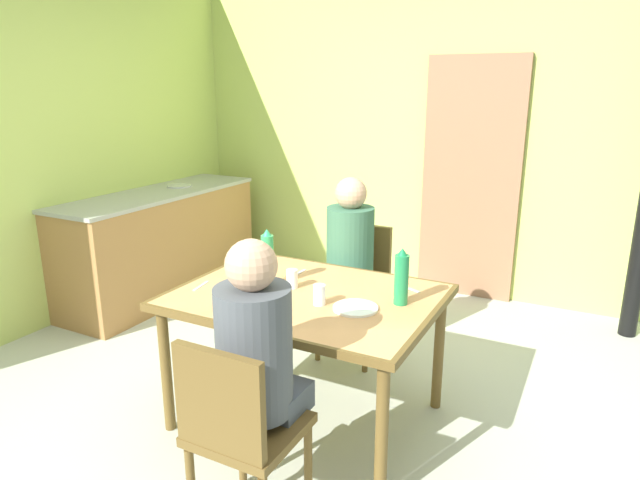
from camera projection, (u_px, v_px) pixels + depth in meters
The scene contains 19 objects.
ground_plane at pixel (274, 415), 3.08m from camera, with size 6.31×6.31×0.00m, color #B8BDAB.
wall_back at pixel (421, 130), 4.77m from camera, with size 4.59×0.10×2.78m, color #B9CD62.
wall_left at pixel (66, 136), 4.20m from camera, with size 0.10×3.64×2.78m, color #B8CD62.
door_wooden at pixel (470, 180), 4.60m from camera, with size 0.80×0.05×2.00m, color #916549.
kitchen_counter at pixel (161, 243), 4.78m from camera, with size 0.61×1.91×0.91m.
dining_table at pixel (307, 306), 2.89m from camera, with size 1.33×1.00×0.73m.
chair_near_diner at pixel (238, 428), 2.13m from camera, with size 0.40×0.40×0.87m.
chair_far_diner at pixel (357, 282), 3.70m from camera, with size 0.40×0.40×0.87m.
person_near_diner at pixel (256, 347), 2.17m from camera, with size 0.30×0.37×0.77m.
person_far_diner at pixel (349, 246), 3.50m from camera, with size 0.30×0.37×0.77m.
water_bottle_green_near at pixel (268, 259), 2.95m from camera, with size 0.07×0.07×0.31m.
water_bottle_green_far at pixel (401, 278), 2.70m from camera, with size 0.07×0.07×0.29m.
dinner_plate_near_left at pixel (356, 308), 2.67m from camera, with size 0.22×0.22×0.01m, color white.
dinner_plate_near_right at pixel (264, 315), 2.58m from camera, with size 0.19×0.19×0.01m, color white.
drinking_glass_by_near_diner at pixel (319, 295), 2.71m from camera, with size 0.06×0.06×0.10m, color silver.
drinking_glass_by_far_diner at pixel (292, 279), 2.94m from camera, with size 0.06×0.06×0.10m, color silver.
cutlery_knife_near at pixel (298, 273), 3.17m from camera, with size 0.15×0.02×0.00m, color silver.
cutlery_fork_near at pixel (201, 286), 2.97m from camera, with size 0.15×0.02×0.00m, color silver.
cutlery_knife_far at pixel (409, 288), 2.93m from camera, with size 0.15×0.02×0.00m, color silver.
Camera 1 is at (1.48, -2.28, 1.77)m, focal length 31.17 mm.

